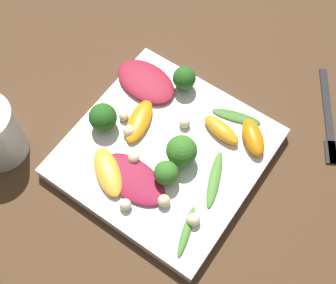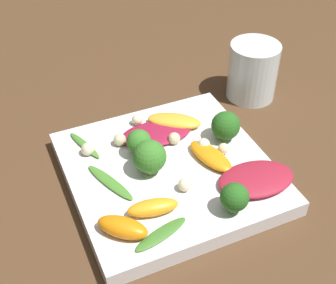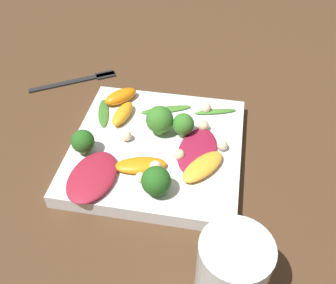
% 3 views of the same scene
% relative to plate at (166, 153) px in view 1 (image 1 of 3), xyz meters
% --- Properties ---
extents(ground_plane, '(2.40, 2.40, 0.00)m').
position_rel_plate_xyz_m(ground_plane, '(0.00, 0.00, -0.01)').
color(ground_plane, '#4C331E').
extents(plate, '(0.25, 0.25, 0.02)m').
position_rel_plate_xyz_m(plate, '(0.00, 0.00, 0.00)').
color(plate, white).
rests_on(plate, ground_plane).
extents(fork, '(0.10, 0.15, 0.01)m').
position_rel_plate_xyz_m(fork, '(0.17, 0.18, -0.01)').
color(fork, '#262628').
rests_on(fork, ground_plane).
extents(radicchio_leaf_0, '(0.11, 0.06, 0.01)m').
position_rel_plate_xyz_m(radicchio_leaf_0, '(-0.01, -0.06, 0.02)').
color(radicchio_leaf_0, maroon).
rests_on(radicchio_leaf_0, plate).
extents(radicchio_leaf_1, '(0.10, 0.07, 0.01)m').
position_rel_plate_xyz_m(radicchio_leaf_1, '(-0.09, 0.07, 0.02)').
color(radicchio_leaf_1, maroon).
rests_on(radicchio_leaf_1, plate).
extents(orange_segment_0, '(0.06, 0.06, 0.02)m').
position_rel_plate_xyz_m(orange_segment_0, '(0.09, 0.08, 0.02)').
color(orange_segment_0, orange).
rests_on(orange_segment_0, plate).
extents(orange_segment_1, '(0.06, 0.03, 0.02)m').
position_rel_plate_xyz_m(orange_segment_1, '(0.05, 0.07, 0.02)').
color(orange_segment_1, orange).
rests_on(orange_segment_1, plate).
extents(orange_segment_2, '(0.05, 0.08, 0.01)m').
position_rel_plate_xyz_m(orange_segment_2, '(-0.05, 0.01, 0.02)').
color(orange_segment_2, orange).
rests_on(orange_segment_2, plate).
extents(orange_segment_3, '(0.08, 0.07, 0.01)m').
position_rel_plate_xyz_m(orange_segment_3, '(-0.04, -0.07, 0.02)').
color(orange_segment_3, '#FCAD33').
rests_on(orange_segment_3, plate).
extents(broccoli_floret_0, '(0.03, 0.03, 0.04)m').
position_rel_plate_xyz_m(broccoli_floret_0, '(0.03, -0.04, 0.03)').
color(broccoli_floret_0, '#7A9E51').
rests_on(broccoli_floret_0, plate).
extents(broccoli_floret_1, '(0.03, 0.03, 0.04)m').
position_rel_plate_xyz_m(broccoli_floret_1, '(-0.04, 0.10, 0.03)').
color(broccoli_floret_1, '#84AD5B').
rests_on(broccoli_floret_1, plate).
extents(broccoli_floret_2, '(0.04, 0.04, 0.05)m').
position_rel_plate_xyz_m(broccoli_floret_2, '(0.03, -0.00, 0.04)').
color(broccoli_floret_2, '#84AD5B').
rests_on(broccoli_floret_2, plate).
extents(broccoli_floret_3, '(0.04, 0.04, 0.04)m').
position_rel_plate_xyz_m(broccoli_floret_3, '(-0.09, -0.02, 0.03)').
color(broccoli_floret_3, '#7A9E51').
rests_on(broccoli_floret_3, plate).
extents(arugula_sprig_0, '(0.07, 0.04, 0.00)m').
position_rel_plate_xyz_m(arugula_sprig_0, '(0.05, 0.10, 0.01)').
color(arugula_sprig_0, '#3D7528').
rests_on(arugula_sprig_0, plate).
extents(arugula_sprig_1, '(0.04, 0.08, 0.00)m').
position_rel_plate_xyz_m(arugula_sprig_1, '(0.08, -0.00, 0.01)').
color(arugula_sprig_1, '#47842D').
rests_on(arugula_sprig_1, plate).
extents(arugula_sprig_2, '(0.03, 0.07, 0.01)m').
position_rel_plate_xyz_m(arugula_sprig_2, '(0.09, -0.08, 0.01)').
color(arugula_sprig_2, '#47842D').
rests_on(arugula_sprig_2, plate).
extents(macadamia_nut_0, '(0.02, 0.02, 0.02)m').
position_rel_plate_xyz_m(macadamia_nut_0, '(0.04, -0.07, 0.02)').
color(macadamia_nut_0, beige).
rests_on(macadamia_nut_0, plate).
extents(macadamia_nut_1, '(0.02, 0.02, 0.02)m').
position_rel_plate_xyz_m(macadamia_nut_1, '(0.01, -0.10, 0.02)').
color(macadamia_nut_1, beige).
rests_on(macadamia_nut_1, plate).
extents(macadamia_nut_2, '(0.01, 0.01, 0.01)m').
position_rel_plate_xyz_m(macadamia_nut_2, '(-0.08, 0.01, 0.02)').
color(macadamia_nut_2, beige).
rests_on(macadamia_nut_2, plate).
extents(macadamia_nut_3, '(0.02, 0.02, 0.02)m').
position_rel_plate_xyz_m(macadamia_nut_3, '(-0.06, -0.01, 0.02)').
color(macadamia_nut_3, beige).
rests_on(macadamia_nut_3, plate).
extents(macadamia_nut_4, '(0.02, 0.02, 0.02)m').
position_rel_plate_xyz_m(macadamia_nut_4, '(-0.03, -0.04, 0.02)').
color(macadamia_nut_4, beige).
rests_on(macadamia_nut_4, plate).
extents(macadamia_nut_5, '(0.02, 0.02, 0.02)m').
position_rel_plate_xyz_m(macadamia_nut_5, '(0.09, -0.06, 0.02)').
color(macadamia_nut_5, beige).
rests_on(macadamia_nut_5, plate).
extents(macadamia_nut_6, '(0.02, 0.02, 0.02)m').
position_rel_plate_xyz_m(macadamia_nut_6, '(0.00, 0.05, 0.02)').
color(macadamia_nut_6, beige).
rests_on(macadamia_nut_6, plate).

